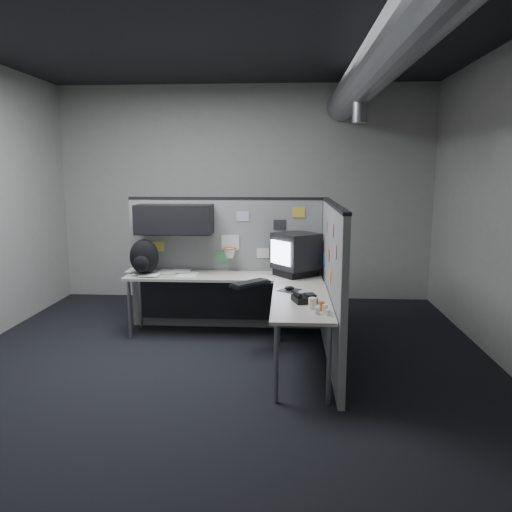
# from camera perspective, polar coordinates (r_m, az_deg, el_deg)

# --- Properties ---
(room) EXTENTS (5.62, 5.62, 3.22)m
(room) POSITION_cam_1_polar(r_m,az_deg,el_deg) (4.75, 2.63, 11.53)
(room) COLOR black
(room) RESTS_ON ground
(partition_back) EXTENTS (2.44, 0.42, 1.63)m
(partition_back) POSITION_cam_1_polar(r_m,az_deg,el_deg) (6.12, -4.87, 0.77)
(partition_back) COLOR gray
(partition_back) RESTS_ON ground
(partition_right) EXTENTS (0.07, 2.23, 1.63)m
(partition_right) POSITION_cam_1_polar(r_m,az_deg,el_deg) (5.11, 8.67, -3.13)
(partition_right) COLOR gray
(partition_right) RESTS_ON ground
(desk) EXTENTS (2.31, 2.11, 0.73)m
(desk) POSITION_cam_1_polar(r_m,az_deg,el_deg) (5.63, -1.56, -3.97)
(desk) COLOR #B2ABA1
(desk) RESTS_ON ground
(monitor) EXTENTS (0.62, 0.62, 0.50)m
(monitor) POSITION_cam_1_polar(r_m,az_deg,el_deg) (5.84, 4.59, 0.26)
(monitor) COLOR black
(monitor) RESTS_ON desk
(keyboard) EXTENTS (0.44, 0.46, 0.04)m
(keyboard) POSITION_cam_1_polar(r_m,az_deg,el_deg) (5.37, -0.66, -3.15)
(keyboard) COLOR black
(keyboard) RESTS_ON desk
(mouse) EXTENTS (0.26, 0.27, 0.05)m
(mouse) POSITION_cam_1_polar(r_m,az_deg,el_deg) (5.15, 3.83, -3.77)
(mouse) COLOR black
(mouse) RESTS_ON desk
(phone) EXTENTS (0.25, 0.26, 0.10)m
(phone) POSITION_cam_1_polar(r_m,az_deg,el_deg) (4.71, 5.46, -4.80)
(phone) COLOR black
(phone) RESTS_ON desk
(bottles) EXTENTS (0.14, 0.18, 0.08)m
(bottles) POSITION_cam_1_polar(r_m,az_deg,el_deg) (4.37, 7.65, -6.03)
(bottles) COLOR silver
(bottles) RESTS_ON desk
(cup) EXTENTS (0.09, 0.09, 0.10)m
(cup) POSITION_cam_1_polar(r_m,az_deg,el_deg) (4.48, 6.47, -5.40)
(cup) COLOR white
(cup) RESTS_ON desk
(papers) EXTENTS (0.89, 0.59, 0.02)m
(papers) POSITION_cam_1_polar(r_m,az_deg,el_deg) (6.12, -10.76, -1.81)
(papers) COLOR white
(papers) RESTS_ON desk
(backpack) EXTENTS (0.41, 0.40, 0.42)m
(backpack) POSITION_cam_1_polar(r_m,az_deg,el_deg) (6.02, -12.68, -0.18)
(backpack) COLOR black
(backpack) RESTS_ON desk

